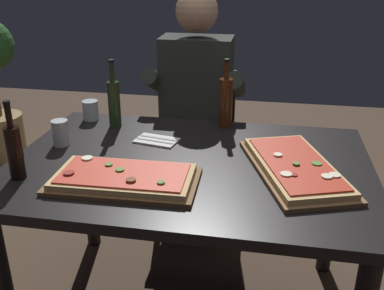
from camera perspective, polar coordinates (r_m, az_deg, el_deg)
name	(u,v)px	position (r m, az deg, el deg)	size (l,w,h in m)	color
dining_table	(190,183)	(1.77, -0.29, -4.95)	(1.40, 0.96, 0.74)	black
pizza_rectangular_front	(124,178)	(1.58, -8.75, -4.24)	(0.53, 0.29, 0.05)	brown
pizza_rectangular_left	(295,167)	(1.69, 13.13, -2.77)	(0.45, 0.62, 0.05)	brown
wine_bottle_dark	(114,102)	(2.09, -10.01, 5.47)	(0.06, 0.06, 0.32)	#233819
oil_bottle_amber	(15,150)	(1.68, -21.88, -0.64)	(0.06, 0.06, 0.29)	black
vinegar_bottle_green	(226,101)	(2.06, 4.36, 5.63)	(0.06, 0.06, 0.32)	#47230F
tumbler_near_camera	(91,110)	(2.22, -12.93, 4.38)	(0.08, 0.08, 0.09)	silver
tumbler_far_side	(61,133)	(1.94, -16.57, 1.51)	(0.07, 0.07, 0.11)	silver
napkin_cutlery_set	(157,140)	(1.92, -4.57, 0.60)	(0.20, 0.14, 0.01)	white
diner_chair	(198,138)	(2.62, 0.84, 0.90)	(0.44, 0.44, 0.87)	black
seated_diner	(195,103)	(2.42, 0.40, 5.45)	(0.53, 0.41, 1.33)	#23232D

